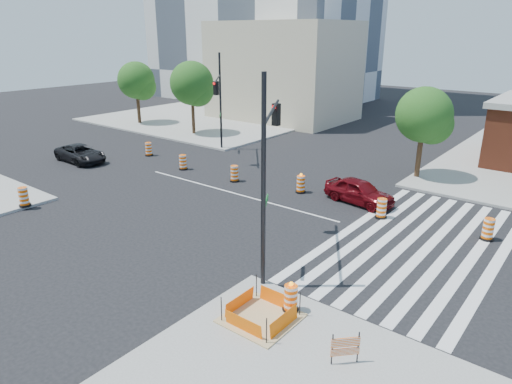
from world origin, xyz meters
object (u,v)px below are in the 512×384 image
Objects in this scene: dark_suv at (80,153)px; signal_pole_se at (268,154)px; red_coupe at (359,191)px; signal_pole_nw at (219,95)px.

signal_pole_se reaches higher than dark_suv.
dark_suv is 20.90m from signal_pole_se.
signal_pole_se reaches higher than red_coupe.
signal_pole_nw is (-13.22, 3.17, 3.83)m from red_coupe.
dark_suv is 0.60× the size of signal_pole_nw.
red_coupe reaches higher than dark_suv.
signal_pole_nw reaches higher than red_coupe.
signal_pole_se is (20.08, -4.13, 4.06)m from dark_suv.
dark_suv is at bearing -78.66° from signal_pole_nw.
red_coupe is 20.28m from dark_suv.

